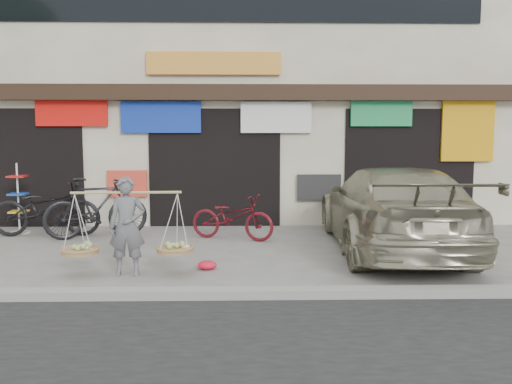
{
  "coord_description": "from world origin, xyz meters",
  "views": [
    {
      "loc": [
        0.66,
        -8.94,
        2.18
      ],
      "look_at": [
        0.89,
        0.9,
        1.08
      ],
      "focal_mm": 38.0,
      "sensor_mm": 36.0,
      "label": 1
    }
  ],
  "objects_px": {
    "street_vendor": "(127,231)",
    "suv": "(392,208)",
    "bike_1": "(96,208)",
    "display_rack": "(19,205)",
    "bike_0": "(46,208)",
    "bike_2": "(232,217)"
  },
  "relations": [
    {
      "from": "street_vendor",
      "to": "bike_2",
      "type": "xyz_separation_m",
      "value": [
        1.53,
        2.7,
        -0.23
      ]
    },
    {
      "from": "display_rack",
      "to": "bike_1",
      "type": "bearing_deg",
      "value": -16.36
    },
    {
      "from": "street_vendor",
      "to": "suv",
      "type": "relative_size",
      "value": 0.37
    },
    {
      "from": "bike_0",
      "to": "suv",
      "type": "height_order",
      "value": "suv"
    },
    {
      "from": "bike_2",
      "to": "street_vendor",
      "type": "bearing_deg",
      "value": 171.56
    },
    {
      "from": "street_vendor",
      "to": "bike_1",
      "type": "relative_size",
      "value": 0.95
    },
    {
      "from": "street_vendor",
      "to": "bike_1",
      "type": "xyz_separation_m",
      "value": [
        -1.26,
        2.94,
        -0.06
      ]
    },
    {
      "from": "bike_0",
      "to": "bike_2",
      "type": "xyz_separation_m",
      "value": [
        3.9,
        -0.46,
        -0.13
      ]
    },
    {
      "from": "bike_0",
      "to": "bike_2",
      "type": "distance_m",
      "value": 3.93
    },
    {
      "from": "street_vendor",
      "to": "suv",
      "type": "distance_m",
      "value": 4.79
    },
    {
      "from": "bike_1",
      "to": "street_vendor",
      "type": "bearing_deg",
      "value": -179.35
    },
    {
      "from": "street_vendor",
      "to": "bike_0",
      "type": "distance_m",
      "value": 3.95
    },
    {
      "from": "display_rack",
      "to": "suv",
      "type": "bearing_deg",
      "value": -13.5
    },
    {
      "from": "bike_1",
      "to": "suv",
      "type": "height_order",
      "value": "suv"
    },
    {
      "from": "bike_2",
      "to": "display_rack",
      "type": "xyz_separation_m",
      "value": [
        -4.59,
        0.77,
        0.15
      ]
    },
    {
      "from": "suv",
      "to": "display_rack",
      "type": "height_order",
      "value": "suv"
    },
    {
      "from": "street_vendor",
      "to": "suv",
      "type": "xyz_separation_m",
      "value": [
        4.5,
        1.65,
        0.09
      ]
    },
    {
      "from": "street_vendor",
      "to": "bike_2",
      "type": "bearing_deg",
      "value": 58.02
    },
    {
      "from": "street_vendor",
      "to": "bike_0",
      "type": "bearing_deg",
      "value": 124.48
    },
    {
      "from": "display_rack",
      "to": "street_vendor",
      "type": "bearing_deg",
      "value": -48.56
    },
    {
      "from": "bike_2",
      "to": "suv",
      "type": "distance_m",
      "value": 3.16
    },
    {
      "from": "street_vendor",
      "to": "suv",
      "type": "height_order",
      "value": "suv"
    }
  ]
}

